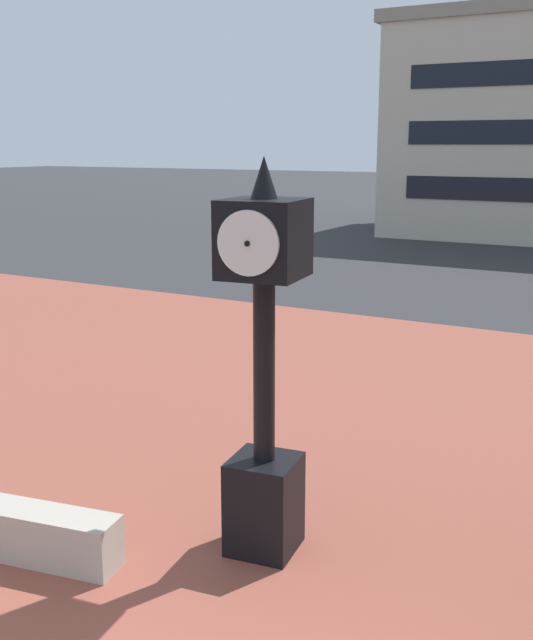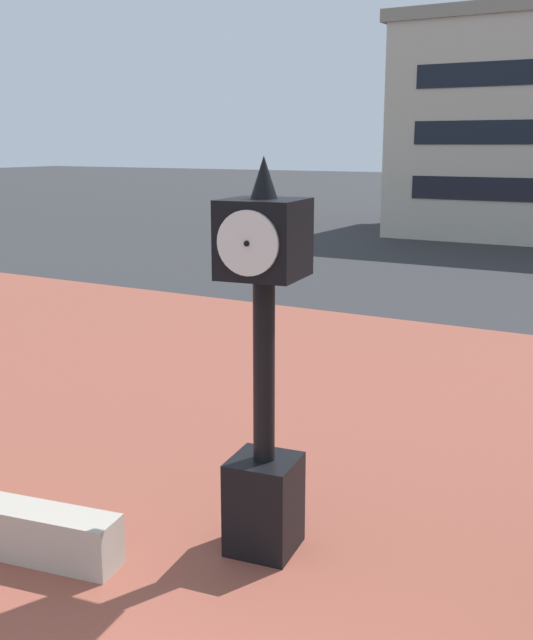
% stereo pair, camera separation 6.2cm
% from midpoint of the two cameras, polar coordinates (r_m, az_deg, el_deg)
% --- Properties ---
extents(plaza_brick_paving, '(44.00, 17.52, 0.01)m').
position_cam_midpoint_polar(plaza_brick_paving, '(8.54, 7.50, -13.68)').
color(plaza_brick_paving, brown).
rests_on(plaza_brick_paving, ground).
extents(street_clock, '(0.78, 0.82, 3.73)m').
position_cam_midpoint_polar(street_clock, '(7.01, -0.43, -3.88)').
color(street_clock, black).
rests_on(street_clock, ground).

